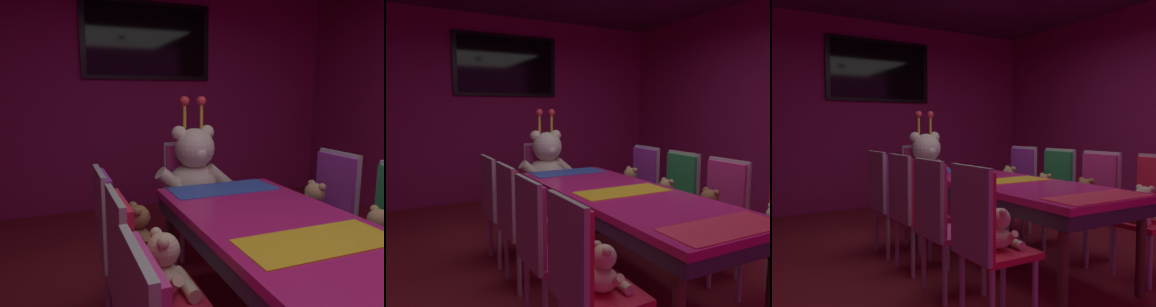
% 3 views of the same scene
% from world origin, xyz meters
% --- Properties ---
extents(wall_back, '(5.20, 0.12, 2.80)m').
position_xyz_m(wall_back, '(0.00, 3.20, 1.40)').
color(wall_back, '#8C1959').
rests_on(wall_back, ground_plane).
extents(banquet_table, '(0.90, 2.36, 0.75)m').
position_xyz_m(banquet_table, '(0.00, 0.00, 0.65)').
color(banquet_table, '#C61E72').
rests_on(banquet_table, ground_plane).
extents(chair_left_2, '(0.42, 0.41, 0.98)m').
position_xyz_m(chair_left_2, '(-0.81, 0.28, 0.60)').
color(chair_left_2, red).
rests_on(chair_left_2, ground_plane).
extents(teddy_left_2, '(0.26, 0.34, 0.32)m').
position_xyz_m(teddy_left_2, '(-0.66, 0.28, 0.60)').
color(teddy_left_2, beige).
rests_on(teddy_left_2, chair_left_2).
extents(chair_left_3, '(0.42, 0.41, 0.98)m').
position_xyz_m(chair_left_3, '(-0.81, 0.81, 0.60)').
color(chair_left_3, purple).
rests_on(chair_left_3, ground_plane).
extents(teddy_left_3, '(0.25, 0.32, 0.30)m').
position_xyz_m(teddy_left_3, '(-0.67, 0.81, 0.59)').
color(teddy_left_3, olive).
rests_on(teddy_left_3, chair_left_3).
extents(teddy_right_2, '(0.23, 0.30, 0.28)m').
position_xyz_m(teddy_right_2, '(0.68, 0.26, 0.58)').
color(teddy_right_2, tan).
rests_on(teddy_right_2, chair_right_2).
extents(chair_right_3, '(0.42, 0.41, 0.98)m').
position_xyz_m(chair_right_3, '(0.83, 0.84, 0.60)').
color(chair_right_3, purple).
rests_on(chair_right_3, ground_plane).
extents(teddy_right_3, '(0.25, 0.33, 0.31)m').
position_xyz_m(teddy_right_3, '(0.68, 0.84, 0.59)').
color(teddy_right_3, tan).
rests_on(teddy_right_3, chair_right_3).
extents(throne_chair, '(0.41, 0.42, 0.98)m').
position_xyz_m(throne_chair, '(0.00, 1.72, 0.60)').
color(throne_chair, '#CC338C').
rests_on(throne_chair, ground_plane).
extents(king_teddy_bear, '(0.73, 0.57, 0.94)m').
position_xyz_m(king_teddy_bear, '(0.00, 1.55, 0.76)').
color(king_teddy_bear, silver).
rests_on(king_teddy_bear, throne_chair).
extents(wall_tv, '(1.58, 0.06, 0.92)m').
position_xyz_m(wall_tv, '(0.00, 3.11, 2.05)').
color(wall_tv, black).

